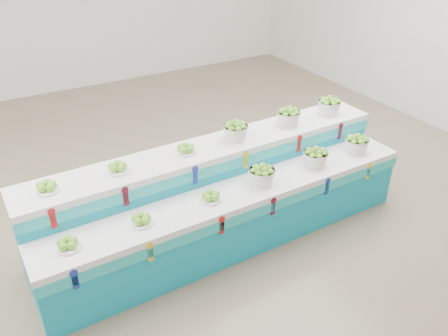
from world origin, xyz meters
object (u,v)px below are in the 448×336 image
at_px(display_stand, 224,196).
at_px(basket_lower_left, 262,175).
at_px(plate_upper_mid, 117,167).
at_px(basket_upper_right, 329,106).

distance_m(display_stand, basket_lower_left, 0.52).
distance_m(basket_lower_left, plate_upper_mid, 1.50).
relative_size(basket_lower_left, basket_upper_right, 1.00).
relative_size(display_stand, basket_lower_left, 15.03).
bearing_deg(basket_upper_right, plate_upper_mid, -178.80).
bearing_deg(basket_upper_right, display_stand, -169.94).
distance_m(plate_upper_mid, basket_upper_right, 2.76).
relative_size(basket_lower_left, plate_upper_mid, 1.25).
bearing_deg(plate_upper_mid, basket_upper_right, 1.20).
distance_m(display_stand, plate_upper_mid, 1.24).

